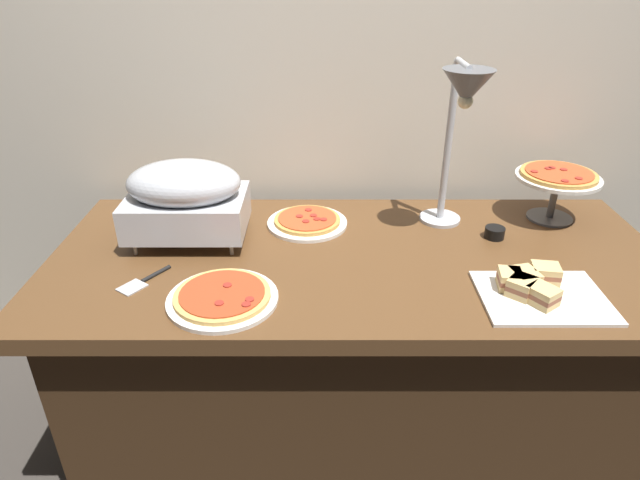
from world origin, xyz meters
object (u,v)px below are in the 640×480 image
object	(u,v)px
sauce_cup_near	(496,232)
serving_spatula	(145,280)
pizza_plate_center	(224,297)
pizza_plate_raised_stand	(559,181)
sandwich_platter	(536,289)
pizza_plate_front	(309,222)
chafing_dish	(187,197)
heat_lamp	(464,106)

from	to	relation	value
sauce_cup_near	serving_spatula	bearing A→B (deg)	-165.91
pizza_plate_center	pizza_plate_raised_stand	distance (m)	1.19
sandwich_platter	sauce_cup_near	xyz separation A→B (m)	(-0.01, 0.34, -0.00)
pizza_plate_raised_stand	pizza_plate_front	bearing A→B (deg)	-176.68
chafing_dish	sandwich_platter	distance (m)	1.06
sandwich_platter	chafing_dish	bearing A→B (deg)	161.78
heat_lamp	sandwich_platter	xyz separation A→B (m)	(0.16, -0.36, -0.41)
serving_spatula	sandwich_platter	bearing A→B (deg)	-3.75
chafing_dish	sauce_cup_near	bearing A→B (deg)	0.55
chafing_dish	sauce_cup_near	size ratio (longest dim) A/B	5.78
pizza_plate_front	serving_spatula	bearing A→B (deg)	-141.53
pizza_plate_raised_stand	sandwich_platter	xyz separation A→B (m)	(-0.22, -0.48, -0.12)
pizza_plate_center	sauce_cup_near	xyz separation A→B (m)	(0.83, 0.37, 0.01)
pizza_plate_center	pizza_plate_front	bearing A→B (deg)	64.72
pizza_plate_front	serving_spatula	world-z (taller)	pizza_plate_front
chafing_dish	sauce_cup_near	xyz separation A→B (m)	(0.99, 0.01, -0.13)
chafing_dish	pizza_plate_front	size ratio (longest dim) A/B	1.36
chafing_dish	heat_lamp	xyz separation A→B (m)	(0.84, 0.03, 0.28)
sandwich_platter	heat_lamp	bearing A→B (deg)	114.59
chafing_dish	pizza_plate_raised_stand	distance (m)	1.24
sandwich_platter	pizza_plate_front	bearing A→B (deg)	145.24
serving_spatula	heat_lamp	bearing A→B (deg)	17.30
pizza_plate_center	serving_spatula	world-z (taller)	pizza_plate_center
serving_spatula	pizza_plate_raised_stand	bearing A→B (deg)	17.52
pizza_plate_center	sandwich_platter	world-z (taller)	sandwich_platter
sauce_cup_near	pizza_plate_front	bearing A→B (deg)	171.29
pizza_plate_front	sauce_cup_near	size ratio (longest dim) A/B	4.25
chafing_dish	serving_spatula	world-z (taller)	chafing_dish
pizza_plate_front	sauce_cup_near	xyz separation A→B (m)	(0.61, -0.09, 0.01)
heat_lamp	pizza_plate_center	world-z (taller)	heat_lamp
pizza_plate_front	pizza_plate_raised_stand	bearing A→B (deg)	3.32
pizza_plate_center	sauce_cup_near	distance (m)	0.91
chafing_dish	pizza_plate_center	size ratio (longest dim) A/B	1.24
heat_lamp	sandwich_platter	size ratio (longest dim) A/B	1.64
pizza_plate_front	sandwich_platter	world-z (taller)	sandwich_platter
sandwich_platter	sauce_cup_near	size ratio (longest dim) A/B	5.21
sauce_cup_near	serving_spatula	world-z (taller)	sauce_cup_near
pizza_plate_front	pizza_plate_raised_stand	xyz separation A→B (m)	(0.85, 0.05, 0.13)
sauce_cup_near	pizza_plate_raised_stand	bearing A→B (deg)	31.38
heat_lamp	sandwich_platter	bearing A→B (deg)	-65.41
pizza_plate_raised_stand	sandwich_platter	world-z (taller)	pizza_plate_raised_stand
chafing_dish	sandwich_platter	xyz separation A→B (m)	(1.00, -0.33, -0.13)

